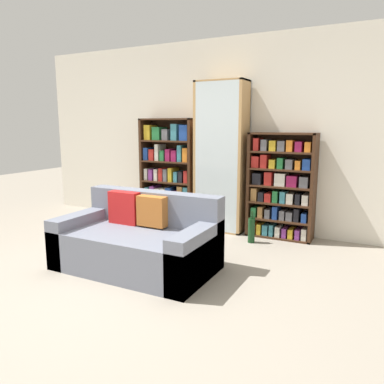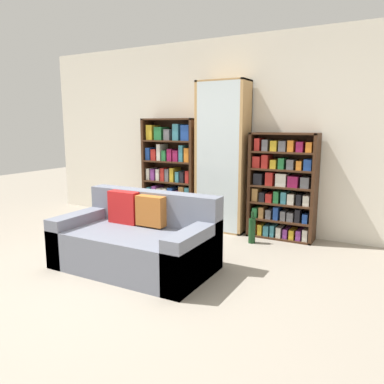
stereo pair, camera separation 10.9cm
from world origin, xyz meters
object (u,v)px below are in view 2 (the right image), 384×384
couch (137,241)px  bookshelf_right (282,187)px  bookshelf_left (172,174)px  wine_bottle (252,230)px  display_cabinet (223,158)px

couch → bookshelf_right: (1.06, 1.77, 0.41)m
bookshelf_left → bookshelf_right: 1.71m
couch → bookshelf_left: bearing=110.2°
bookshelf_right → wine_bottle: bookshelf_right is taller
bookshelf_right → display_cabinet: bearing=-178.9°
bookshelf_left → display_cabinet: (0.86, -0.02, 0.28)m
bookshelf_left → display_cabinet: bearing=-1.1°
couch → display_cabinet: 1.92m
bookshelf_left → wine_bottle: size_ratio=3.89×
couch → bookshelf_right: bookshelf_right is taller
display_cabinet → wine_bottle: 1.12m
couch → wine_bottle: bearing=59.4°
couch → bookshelf_left: 1.94m
display_cabinet → wine_bottle: size_ratio=5.12×
wine_bottle → couch: bearing=-120.6°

